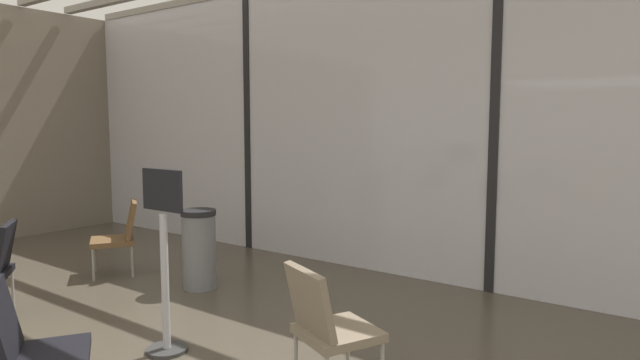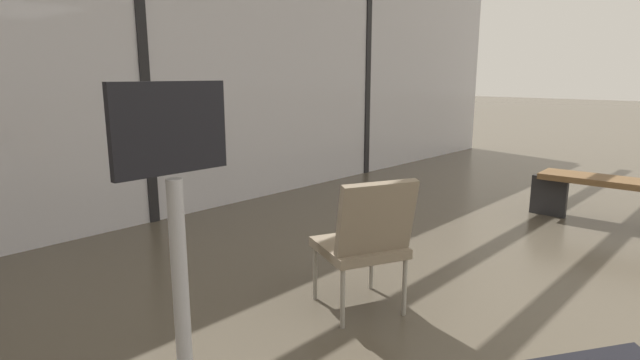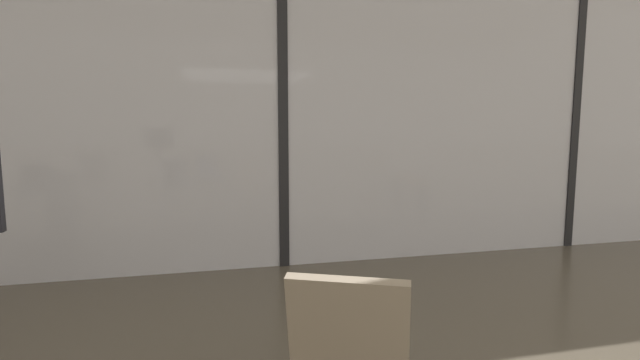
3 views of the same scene
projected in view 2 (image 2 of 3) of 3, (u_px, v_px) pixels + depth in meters
The scene contains 6 objects.
glass_curtain_wall at pixel (140, 39), 4.75m from camera, with size 14.00×0.08×3.57m, color silver.
window_mullion_1 at pixel (140, 39), 4.75m from camera, with size 0.10×0.12×3.57m, color black.
window_mullion_2 at pixel (366, 51), 7.27m from camera, with size 0.10×0.12×3.57m, color black.
lounge_chair_0 at pixel (366, 237), 3.04m from camera, with size 0.65×0.68×0.87m.
waiting_bench at pixel (624, 191), 4.83m from camera, with size 0.48×1.70×0.47m.
info_sign at pixel (181, 290), 1.87m from camera, with size 0.44×0.32×1.44m.
Camera 2 is at (-2.46, 0.61, 1.46)m, focal length 28.20 mm.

